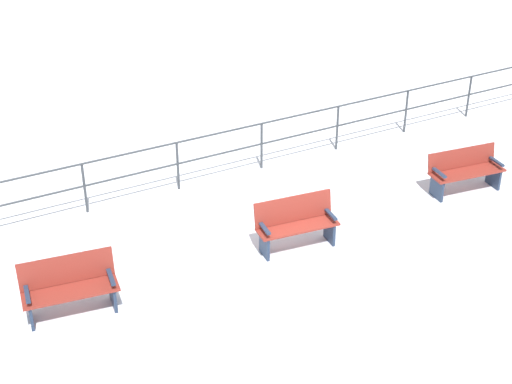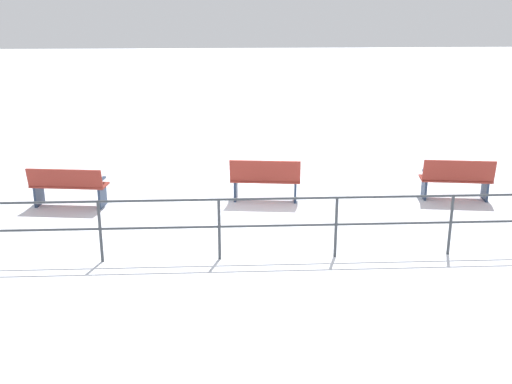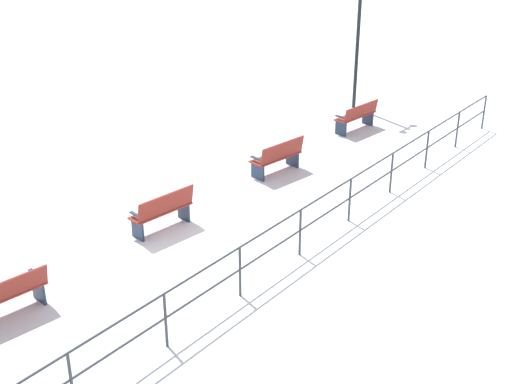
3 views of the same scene
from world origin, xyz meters
TOP-DOWN VIEW (x-y plane):
  - ground_plane at (0.00, 0.00)m, footprint 80.00×80.00m
  - bench_nearest at (0.02, -8.13)m, footprint 0.66×1.57m
  - bench_second at (-0.05, -4.06)m, footprint 0.76×1.54m
  - bench_third at (0.06, 0.01)m, footprint 0.66×1.52m
  - bench_fourth at (-0.08, 4.08)m, footprint 0.73×1.61m
  - lamppost_near at (1.22, -9.98)m, footprint 0.24×0.93m
  - waterfront_railing at (-2.92, 0.00)m, footprint 0.05×21.32m

SIDE VIEW (x-z plane):
  - ground_plane at x=0.00m, z-range 0.00..0.00m
  - bench_fourth at x=-0.08m, z-range 0.03..0.89m
  - bench_nearest at x=0.02m, z-range 0.03..0.89m
  - bench_second at x=-0.05m, z-range 0.01..0.93m
  - bench_third at x=0.06m, z-range 0.02..0.96m
  - waterfront_railing at x=-2.92m, z-range 0.19..1.25m
  - lamppost_near at x=1.22m, z-range 0.75..5.64m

